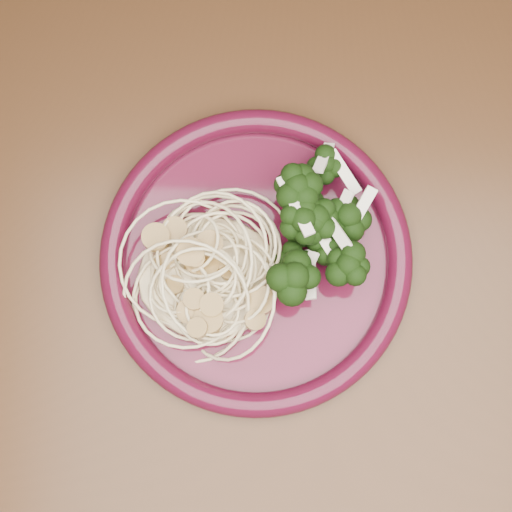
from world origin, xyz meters
name	(u,v)px	position (x,y,z in m)	size (l,w,h in m)	color
dining_table	(352,215)	(0.00, 0.00, 0.65)	(1.20, 0.80, 0.75)	#472814
dinner_plate	(256,258)	(-0.09, -0.06, 0.76)	(0.34, 0.34, 0.02)	#480E22
spaghetti_pile	(209,276)	(-0.13, -0.08, 0.77)	(0.12, 0.10, 0.03)	beige
scallop_cluster	(206,269)	(-0.13, -0.08, 0.80)	(0.11, 0.11, 0.04)	#A58143
broccoli_pile	(314,231)	(-0.05, -0.04, 0.78)	(0.08, 0.13, 0.04)	black
onion_garnish	(317,222)	(-0.05, -0.04, 0.81)	(0.05, 0.08, 0.05)	white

